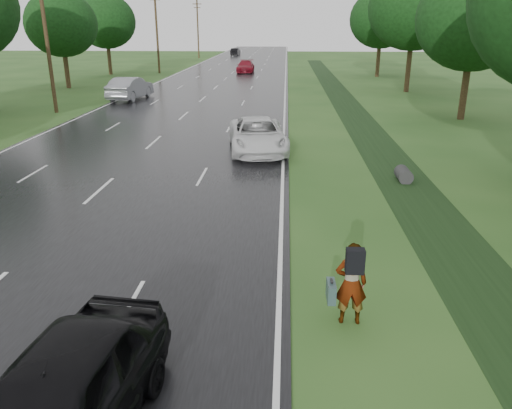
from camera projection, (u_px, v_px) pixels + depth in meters
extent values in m
cube|color=black|center=(222.00, 82.00, 53.15)|extent=(14.00, 180.00, 0.04)
cube|color=silver|center=(285.00, 82.00, 52.77)|extent=(0.12, 180.00, 0.01)
cube|color=silver|center=(160.00, 81.00, 53.52)|extent=(0.12, 180.00, 0.01)
cube|color=silver|center=(222.00, 82.00, 53.14)|extent=(0.12, 180.00, 0.01)
cube|color=black|center=(366.00, 130.00, 29.06)|extent=(2.20, 120.00, 0.01)
cylinder|color=#2D2D2D|center=(404.00, 175.00, 19.58)|extent=(0.56, 1.00, 0.56)
cylinder|color=#342015|center=(46.00, 37.00, 33.19)|extent=(0.26, 0.26, 10.00)
cylinder|color=#342015|center=(157.00, 31.00, 61.35)|extent=(0.26, 0.26, 10.00)
cube|color=#342015|center=(155.00, 0.00, 60.13)|extent=(1.20, 0.10, 0.10)
cylinder|color=#342015|center=(198.00, 29.00, 89.51)|extent=(0.26, 0.26, 10.00)
cube|color=#342015|center=(197.00, 4.00, 88.08)|extent=(1.60, 0.12, 0.12)
cube|color=#342015|center=(197.00, 8.00, 88.29)|extent=(1.20, 0.10, 0.10)
cylinder|color=#342015|center=(464.00, 92.00, 31.84)|extent=(0.44, 0.44, 3.52)
ellipsoid|color=black|center=(474.00, 18.00, 30.35)|extent=(7.00, 7.00, 6.30)
cylinder|color=#342015|center=(408.00, 68.00, 44.90)|extent=(0.44, 0.44, 4.16)
ellipsoid|color=black|center=(414.00, 8.00, 43.17)|extent=(8.00, 8.00, 7.20)
cylinder|color=#342015|center=(378.00, 60.00, 58.14)|extent=(0.44, 0.44, 3.68)
ellipsoid|color=black|center=(381.00, 19.00, 56.59)|extent=(7.20, 7.20, 6.48)
cylinder|color=#342015|center=(67.00, 70.00, 47.74)|extent=(0.44, 0.44, 3.36)
ellipsoid|color=black|center=(61.00, 24.00, 46.32)|extent=(6.60, 6.60, 5.94)
cylinder|color=#342015|center=(109.00, 60.00, 60.89)|extent=(0.44, 0.44, 3.52)
ellipsoid|color=black|center=(106.00, 21.00, 59.39)|extent=(7.00, 7.00, 6.30)
imported|color=#A5998C|center=(351.00, 283.00, 10.05)|extent=(0.66, 0.44, 1.79)
cube|color=black|center=(355.00, 261.00, 9.59)|extent=(0.36, 0.22, 0.50)
cube|color=#304645|center=(331.00, 291.00, 10.23)|extent=(0.18, 0.50, 0.41)
cube|color=black|center=(332.00, 281.00, 10.15)|extent=(0.05, 0.17, 0.04)
imported|color=silver|center=(258.00, 135.00, 23.84)|extent=(3.32, 5.90, 1.56)
imported|color=black|center=(60.00, 403.00, 6.94)|extent=(2.44, 4.93, 1.62)
imported|color=gray|center=(130.00, 88.00, 40.40)|extent=(2.55, 5.63, 1.79)
imported|color=maroon|center=(246.00, 66.00, 63.19)|extent=(2.10, 5.11, 1.48)
imported|color=black|center=(235.00, 52.00, 98.64)|extent=(1.68, 4.15, 1.34)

